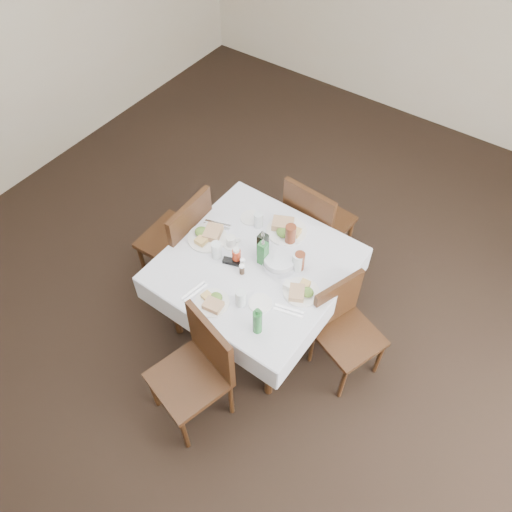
% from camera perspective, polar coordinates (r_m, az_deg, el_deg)
% --- Properties ---
extents(ground_plane, '(7.00, 7.00, 0.00)m').
position_cam_1_polar(ground_plane, '(4.08, -0.44, -8.53)').
color(ground_plane, black).
extents(room_shell, '(6.04, 7.04, 2.80)m').
position_cam_1_polar(room_shell, '(2.76, -0.65, 9.99)').
color(room_shell, beige).
rests_on(room_shell, ground).
extents(dining_table, '(1.24, 1.24, 0.76)m').
position_cam_1_polar(dining_table, '(3.58, -0.06, -1.63)').
color(dining_table, black).
rests_on(dining_table, ground).
extents(chair_north, '(0.50, 0.50, 0.97)m').
position_cam_1_polar(chair_north, '(4.09, 6.68, 4.00)').
color(chair_north, black).
rests_on(chair_north, ground).
extents(chair_south, '(0.55, 0.55, 0.94)m').
position_cam_1_polar(chair_south, '(3.35, -6.54, -12.38)').
color(chair_south, black).
rests_on(chair_south, ground).
extents(chair_east, '(0.52, 0.52, 0.86)m').
position_cam_1_polar(chair_east, '(3.59, 9.90, -7.63)').
color(chair_east, black).
rests_on(chair_east, ground).
extents(chair_west, '(0.49, 0.49, 0.99)m').
position_cam_1_polar(chair_west, '(3.96, -8.46, 2.11)').
color(chair_west, black).
rests_on(chair_west, ground).
extents(meal_north, '(0.30, 0.30, 0.07)m').
position_cam_1_polar(meal_north, '(3.69, 3.40, 3.09)').
color(meal_north, white).
rests_on(meal_north, dining_table).
extents(meal_south, '(0.23, 0.23, 0.05)m').
position_cam_1_polar(meal_south, '(3.30, -4.97, -5.24)').
color(meal_south, white).
rests_on(meal_south, dining_table).
extents(meal_east, '(0.25, 0.25, 0.05)m').
position_cam_1_polar(meal_east, '(3.35, 5.19, -4.07)').
color(meal_east, white).
rests_on(meal_east, dining_table).
extents(meal_west, '(0.29, 0.29, 0.06)m').
position_cam_1_polar(meal_west, '(3.66, -5.57, 2.37)').
color(meal_west, white).
rests_on(meal_west, dining_table).
extents(side_plate_a, '(0.16, 0.16, 0.01)m').
position_cam_1_polar(side_plate_a, '(3.79, -0.59, 4.39)').
color(side_plate_a, white).
rests_on(side_plate_a, dining_table).
extents(side_plate_b, '(0.16, 0.16, 0.01)m').
position_cam_1_polar(side_plate_b, '(3.30, 0.49, -5.42)').
color(side_plate_b, white).
rests_on(side_plate_b, dining_table).
extents(water_n, '(0.07, 0.07, 0.13)m').
position_cam_1_polar(water_n, '(3.69, 0.28, 4.13)').
color(water_n, silver).
rests_on(water_n, dining_table).
extents(water_s, '(0.07, 0.07, 0.13)m').
position_cam_1_polar(water_s, '(3.25, -1.74, -4.81)').
color(water_s, silver).
rests_on(water_s, dining_table).
extents(water_e, '(0.08, 0.08, 0.15)m').
position_cam_1_polar(water_e, '(3.43, 4.79, -0.67)').
color(water_e, silver).
rests_on(water_e, dining_table).
extents(water_w, '(0.07, 0.07, 0.13)m').
position_cam_1_polar(water_w, '(3.51, -4.55, 0.69)').
color(water_w, silver).
rests_on(water_w, dining_table).
extents(iced_tea_a, '(0.08, 0.08, 0.16)m').
position_cam_1_polar(iced_tea_a, '(3.58, 3.96, 2.47)').
color(iced_tea_a, brown).
rests_on(iced_tea_a, dining_table).
extents(iced_tea_b, '(0.07, 0.07, 0.15)m').
position_cam_1_polar(iced_tea_b, '(3.44, 4.99, -0.59)').
color(iced_tea_b, brown).
rests_on(iced_tea_b, dining_table).
extents(bread_basket, '(0.25, 0.25, 0.08)m').
position_cam_1_polar(bread_basket, '(3.47, 2.72, -0.61)').
color(bread_basket, silver).
rests_on(bread_basket, dining_table).
extents(oil_cruet_dark, '(0.06, 0.06, 0.26)m').
position_cam_1_polar(oil_cruet_dark, '(3.47, 0.78, 1.32)').
color(oil_cruet_dark, black).
rests_on(oil_cruet_dark, dining_table).
extents(oil_cruet_green, '(0.06, 0.06, 0.25)m').
position_cam_1_polar(oil_cruet_green, '(3.43, 0.80, 0.44)').
color(oil_cruet_green, '#206429').
rests_on(oil_cruet_green, dining_table).
extents(ketchup_bottle, '(0.06, 0.06, 0.13)m').
position_cam_1_polar(ketchup_bottle, '(3.47, -2.24, 0.03)').
color(ketchup_bottle, '#B53519').
rests_on(ketchup_bottle, dining_table).
extents(salt_shaker, '(0.03, 0.03, 0.08)m').
position_cam_1_polar(salt_shaker, '(3.46, -1.54, -0.82)').
color(salt_shaker, white).
rests_on(salt_shaker, dining_table).
extents(pepper_shaker, '(0.04, 0.04, 0.08)m').
position_cam_1_polar(pepper_shaker, '(3.42, -1.62, -1.55)').
color(pepper_shaker, '#432D1D').
rests_on(pepper_shaker, dining_table).
extents(coffee_mug, '(0.11, 0.11, 0.08)m').
position_cam_1_polar(coffee_mug, '(3.59, -2.85, 1.67)').
color(coffee_mug, white).
rests_on(coffee_mug, dining_table).
extents(sunglasses, '(0.15, 0.09, 0.03)m').
position_cam_1_polar(sunglasses, '(3.50, -2.64, -0.67)').
color(sunglasses, black).
rests_on(sunglasses, dining_table).
extents(green_bottle, '(0.06, 0.06, 0.23)m').
position_cam_1_polar(green_bottle, '(3.11, 0.17, -7.49)').
color(green_bottle, '#206429').
rests_on(green_bottle, dining_table).
extents(sugar_caddy, '(0.11, 0.07, 0.05)m').
position_cam_1_polar(sugar_caddy, '(3.36, 4.03, -3.53)').
color(sugar_caddy, white).
rests_on(sugar_caddy, dining_table).
extents(cutlery_n, '(0.09, 0.18, 0.01)m').
position_cam_1_polar(cutlery_n, '(3.68, 4.68, 2.32)').
color(cutlery_n, silver).
rests_on(cutlery_n, dining_table).
extents(cutlery_s, '(0.08, 0.21, 0.01)m').
position_cam_1_polar(cutlery_s, '(3.38, -7.06, -4.09)').
color(cutlery_s, silver).
rests_on(cutlery_s, dining_table).
extents(cutlery_e, '(0.21, 0.10, 0.01)m').
position_cam_1_polar(cutlery_e, '(3.28, 3.74, -6.26)').
color(cutlery_e, silver).
rests_on(cutlery_e, dining_table).
extents(cutlery_w, '(0.21, 0.11, 0.01)m').
position_cam_1_polar(cutlery_w, '(3.75, -4.47, 3.59)').
color(cutlery_w, silver).
rests_on(cutlery_w, dining_table).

